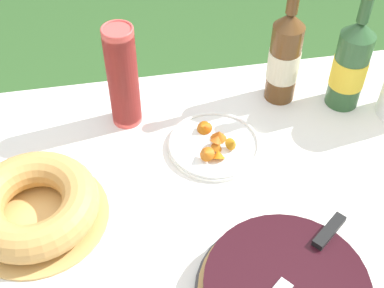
% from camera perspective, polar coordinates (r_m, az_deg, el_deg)
% --- Properties ---
extents(garden_table, '(1.68, 0.91, 0.78)m').
position_cam_1_polar(garden_table, '(1.20, -8.90, -10.43)').
color(garden_table, '#A87A47').
rests_on(garden_table, ground_plane).
extents(tablecloth, '(1.69, 0.92, 0.10)m').
position_cam_1_polar(tablecloth, '(1.15, -9.27, -8.66)').
color(tablecloth, white).
rests_on(tablecloth, garden_table).
extents(serving_knife, '(0.31, 0.25, 0.01)m').
position_cam_1_polar(serving_knife, '(1.01, 11.13, -13.06)').
color(serving_knife, silver).
rests_on(serving_knife, berry_tart).
extents(bundt_cake, '(0.30, 0.30, 0.08)m').
position_cam_1_polar(bundt_cake, '(1.14, -16.54, -6.32)').
color(bundt_cake, tan).
rests_on(bundt_cake, tablecloth).
extents(cup_stack, '(0.07, 0.07, 0.27)m').
position_cam_1_polar(cup_stack, '(1.25, -7.40, 7.05)').
color(cup_stack, '#E04C47').
rests_on(cup_stack, tablecloth).
extents(cider_bottle_green, '(0.09, 0.09, 0.32)m').
position_cam_1_polar(cider_bottle_green, '(1.36, 16.56, 8.15)').
color(cider_bottle_green, '#2D562D').
rests_on(cider_bottle_green, tablecloth).
extents(cider_bottle_amber, '(0.08, 0.08, 0.33)m').
position_cam_1_polar(cider_bottle_amber, '(1.33, 9.84, 9.12)').
color(cider_bottle_amber, brown).
rests_on(cider_bottle_amber, tablecloth).
extents(snack_plate_near, '(0.22, 0.22, 0.06)m').
position_cam_1_polar(snack_plate_near, '(1.25, 2.38, -0.01)').
color(snack_plate_near, white).
rests_on(snack_plate_near, tablecloth).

